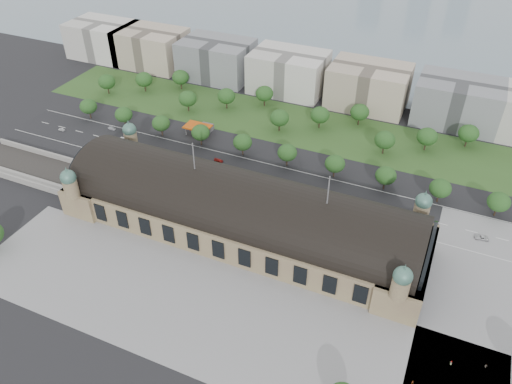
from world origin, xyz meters
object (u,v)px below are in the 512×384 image
at_px(traffic_car_0, 62,129).
at_px(bus_east, 292,191).
at_px(parked_car_0, 132,166).
at_px(parked_car_2, 176,176).
at_px(traffic_car_4, 291,197).
at_px(traffic_car_6, 482,238).
at_px(bus_mid, 267,187).
at_px(traffic_car_2, 137,154).
at_px(petrol_station, 202,127).
at_px(parked_car_1, 124,161).
at_px(traffic_car_1, 112,128).
at_px(traffic_car_3, 219,160).
at_px(traffic_car_5, 349,199).
at_px(pedestrian_2, 486,366).
at_px(parked_car_3, 191,178).
at_px(parked_car_6, 215,182).
at_px(pedestrian_5, 451,363).
at_px(parked_car_4, 199,182).
at_px(bus_west, 259,190).
at_px(pedestrian_1, 412,383).
at_px(parked_car_5, 179,173).

xyz_separation_m(traffic_car_0, bus_east, (136.07, -3.17, 0.81)).
xyz_separation_m(parked_car_0, parked_car_2, (24.53, 0.77, 0.12)).
relative_size(traffic_car_4, traffic_car_6, 0.69).
distance_m(parked_car_2, bus_mid, 44.18).
xyz_separation_m(traffic_car_0, traffic_car_2, (52.61, -4.06, 0.08)).
xyz_separation_m(petrol_station, parked_car_1, (-21.40, -42.08, -2.28)).
bearing_deg(traffic_car_1, petrol_station, -66.55).
xyz_separation_m(petrol_station, bus_mid, (52.84, -35.43, -1.22)).
bearing_deg(traffic_car_4, traffic_car_2, -86.76).
xyz_separation_m(petrol_station, parked_car_2, (9.41, -43.51, -2.13)).
distance_m(traffic_car_2, traffic_car_3, 42.15).
bearing_deg(parked_car_1, traffic_car_0, -123.73).
xyz_separation_m(traffic_car_5, pedestrian_2, (61.87, -65.62, 0.17)).
relative_size(traffic_car_0, traffic_car_5, 0.88).
bearing_deg(parked_car_2, petrol_station, 158.54).
relative_size(traffic_car_4, parked_car_3, 0.92).
relative_size(parked_car_6, pedestrian_5, 2.79).
relative_size(traffic_car_0, parked_car_2, 0.69).
xyz_separation_m(petrol_station, pedestrian_2, (151.49, -93.17, -2.05)).
xyz_separation_m(traffic_car_6, pedestrian_2, (5.55, -62.59, 0.13)).
relative_size(parked_car_2, bus_east, 0.53).
bearing_deg(parked_car_4, bus_west, 73.12).
height_order(pedestrian_1, pedestrian_5, pedestrian_1).
distance_m(traffic_car_3, parked_car_4, 20.09).
relative_size(petrol_station, pedestrian_1, 7.23).
xyz_separation_m(parked_car_3, bus_mid, (36.16, 6.33, 1.02)).
relative_size(traffic_car_0, parked_car_5, 0.82).
relative_size(parked_car_1, parked_car_3, 1.16).
height_order(parked_car_0, bus_mid, bus_mid).
distance_m(parked_car_3, parked_car_4, 4.73).
xyz_separation_m(bus_west, bus_mid, (2.40, 2.85, 0.23)).
bearing_deg(bus_east, parked_car_2, 98.94).
distance_m(traffic_car_2, parked_car_0, 10.86).
bearing_deg(traffic_car_4, parked_car_3, -79.03).
height_order(traffic_car_0, pedestrian_2, pedestrian_2).
xyz_separation_m(parked_car_2, pedestrian_5, (131.98, -52.89, 0.04)).
height_order(parked_car_1, parked_car_4, parked_car_4).
bearing_deg(traffic_car_3, pedestrian_5, -123.45).
xyz_separation_m(traffic_car_6, bus_west, (-95.50, -7.71, 0.72)).
height_order(petrol_station, parked_car_5, petrol_station).
relative_size(parked_car_3, parked_car_4, 0.96).
bearing_deg(traffic_car_6, parked_car_1, -92.11).
distance_m(traffic_car_2, parked_car_3, 36.55).
bearing_deg(traffic_car_6, pedestrian_2, -0.97).
bearing_deg(traffic_car_3, parked_car_4, 177.45).
relative_size(traffic_car_3, parked_car_1, 0.96).
distance_m(traffic_car_3, bus_east, 44.14).
bearing_deg(traffic_car_3, petrol_station, 41.44).
bearing_deg(parked_car_3, bus_mid, 66.13).
bearing_deg(parked_car_4, pedestrian_2, 43.05).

